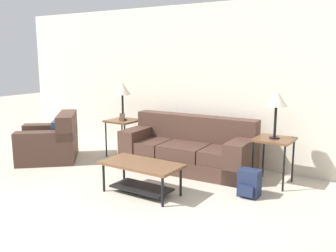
# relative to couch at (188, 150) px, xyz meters

# --- Properties ---
(wall_back) EXTENTS (8.84, 0.06, 2.60)m
(wall_back) POSITION_rel_couch_xyz_m (0.17, 0.61, 1.00)
(wall_back) COLOR silver
(wall_back) RESTS_ON ground_plane
(couch) EXTENTS (2.11, 0.96, 0.82)m
(couch) POSITION_rel_couch_xyz_m (0.00, 0.00, 0.00)
(couch) COLOR #4C3328
(couch) RESTS_ON ground_plane
(armchair) EXTENTS (1.32, 1.32, 0.80)m
(armchair) POSITION_rel_couch_xyz_m (-2.23, -0.85, -0.01)
(armchair) COLOR #4C3328
(armchair) RESTS_ON ground_plane
(coffee_table) EXTENTS (1.06, 0.53, 0.42)m
(coffee_table) POSITION_rel_couch_xyz_m (0.05, -1.28, 0.01)
(coffee_table) COLOR brown
(coffee_table) RESTS_ON ground_plane
(side_table_left) EXTENTS (0.51, 0.52, 0.65)m
(side_table_left) POSITION_rel_couch_xyz_m (-1.34, 0.02, 0.28)
(side_table_left) COLOR brown
(side_table_left) RESTS_ON ground_plane
(side_table_right) EXTENTS (0.51, 0.52, 0.65)m
(side_table_right) POSITION_rel_couch_xyz_m (1.35, 0.02, 0.28)
(side_table_right) COLOR brown
(side_table_right) RESTS_ON ground_plane
(table_lamp_left) EXTENTS (0.29, 0.29, 0.67)m
(table_lamp_left) POSITION_rel_couch_xyz_m (-1.34, 0.02, 0.89)
(table_lamp_left) COLOR black
(table_lamp_left) RESTS_ON side_table_left
(table_lamp_right) EXTENTS (0.29, 0.29, 0.67)m
(table_lamp_right) POSITION_rel_couch_xyz_m (1.35, 0.02, 0.89)
(table_lamp_right) COLOR black
(table_lamp_right) RESTS_ON side_table_right
(backpack) EXTENTS (0.26, 0.28, 0.35)m
(backpack) POSITION_rel_couch_xyz_m (1.25, -0.61, -0.13)
(backpack) COLOR #1E2847
(backpack) RESTS_ON ground_plane
(picture_frame) EXTENTS (0.10, 0.04, 0.13)m
(picture_frame) POSITION_rel_couch_xyz_m (-1.30, -0.05, 0.42)
(picture_frame) COLOR #4C3828
(picture_frame) RESTS_ON side_table_left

